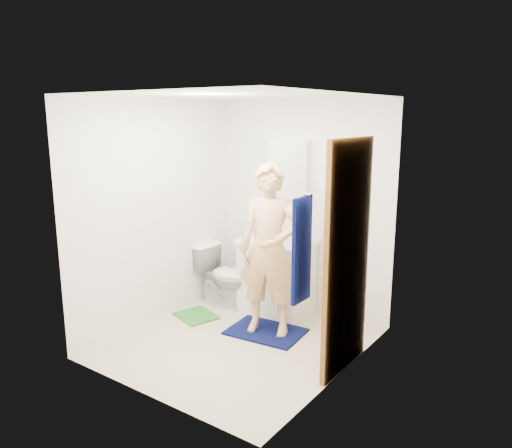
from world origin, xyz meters
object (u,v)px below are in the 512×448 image
(toilet, at_px, (225,275))
(soap_dispenser, at_px, (259,230))
(vanity_cabinet, at_px, (277,278))
(man, at_px, (270,250))
(toothbrush_cup, at_px, (306,237))
(towel, at_px, (302,250))
(medicine_cabinet, at_px, (289,171))

(toilet, height_order, soap_dispenser, soap_dispenser)
(vanity_cabinet, distance_m, man, 0.80)
(vanity_cabinet, height_order, toothbrush_cup, toothbrush_cup)
(vanity_cabinet, distance_m, towel, 2.08)
(towel, distance_m, toilet, 2.39)
(vanity_cabinet, bearing_deg, soap_dispenser, -164.39)
(medicine_cabinet, relative_size, toilet, 0.97)
(vanity_cabinet, height_order, medicine_cabinet, medicine_cabinet)
(towel, bearing_deg, toothbrush_cup, 118.65)
(medicine_cabinet, height_order, toothbrush_cup, medicine_cabinet)
(toothbrush_cup, bearing_deg, soap_dispenser, -160.19)
(vanity_cabinet, relative_size, toilet, 1.10)
(towel, bearing_deg, medicine_cabinet, 124.61)
(vanity_cabinet, xyz_separation_m, medicine_cabinet, (0.00, 0.22, 1.20))
(towel, xyz_separation_m, toothbrush_cup, (-0.88, 1.61, -0.35))
(man, bearing_deg, soap_dispenser, 117.22)
(vanity_cabinet, relative_size, soap_dispenser, 4.38)
(vanity_cabinet, relative_size, towel, 1.00)
(medicine_cabinet, distance_m, soap_dispenser, 0.75)
(towel, bearing_deg, man, 134.43)
(toothbrush_cup, bearing_deg, toilet, -161.23)
(towel, xyz_separation_m, soap_dispenser, (-1.40, 1.42, -0.31))
(medicine_cabinet, relative_size, soap_dispenser, 3.84)
(towel, bearing_deg, toilet, 144.04)
(medicine_cabinet, relative_size, man, 0.40)
(toothbrush_cup, bearing_deg, towel, -61.35)
(man, bearing_deg, medicine_cabinet, 92.11)
(medicine_cabinet, xyz_separation_m, toilet, (-0.61, -0.41, -1.24))
(toilet, height_order, toothbrush_cup, toothbrush_cup)
(medicine_cabinet, bearing_deg, toilet, -146.23)
(medicine_cabinet, xyz_separation_m, man, (0.28, -0.79, -0.70))
(toilet, height_order, man, man)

